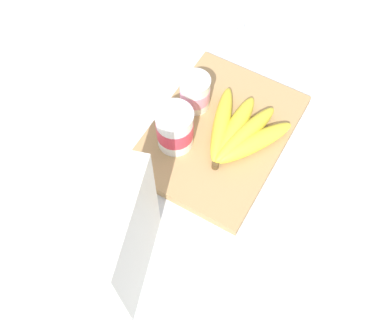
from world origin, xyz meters
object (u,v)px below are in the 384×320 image
(cereal_box, at_px, (120,240))
(banana_bunch, at_px, (239,133))
(yogurt_cup_back, at_px, (195,93))
(cutting_board, at_px, (219,134))
(spoon, at_px, (243,32))
(yogurt_cup_front, at_px, (175,129))

(cereal_box, relative_size, banana_bunch, 1.31)
(yogurt_cup_back, bearing_deg, cereal_box, -169.46)
(cutting_board, xyz_separation_m, spoon, (0.29, 0.09, -0.01))
(cutting_board, relative_size, yogurt_cup_front, 3.68)
(yogurt_cup_front, height_order, banana_bunch, yogurt_cup_front)
(cereal_box, distance_m, yogurt_cup_back, 0.36)
(yogurt_cup_front, height_order, spoon, yogurt_cup_front)
(cutting_board, xyz_separation_m, yogurt_cup_front, (-0.07, 0.06, 0.06))
(cereal_box, xyz_separation_m, spoon, (0.61, 0.08, -0.12))
(cutting_board, relative_size, spoon, 3.23)
(cereal_box, distance_m, spoon, 0.62)
(cutting_board, relative_size, yogurt_cup_back, 4.40)
(spoon, bearing_deg, cutting_board, -162.90)
(yogurt_cup_front, distance_m, yogurt_cup_back, 0.10)
(banana_bunch, xyz_separation_m, spoon, (0.28, 0.13, -0.03))
(yogurt_cup_back, height_order, spoon, yogurt_cup_back)
(cereal_box, distance_m, banana_bunch, 0.34)
(cutting_board, distance_m, cereal_box, 0.34)
(banana_bunch, bearing_deg, spoon, 24.80)
(yogurt_cup_front, distance_m, spoon, 0.36)
(cereal_box, height_order, banana_bunch, cereal_box)
(spoon, bearing_deg, yogurt_cup_front, -176.01)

